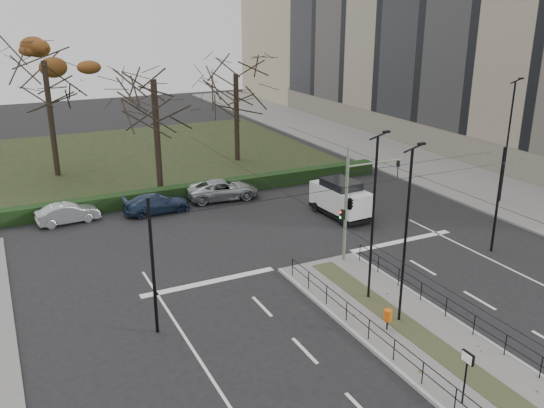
{
  "coord_description": "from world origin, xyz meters",
  "views": [
    {
      "loc": [
        -14.68,
        -19.23,
        13.05
      ],
      "look_at": [
        -1.94,
        6.56,
        3.16
      ],
      "focal_mm": 38.0,
      "sensor_mm": 36.0,
      "label": 1
    }
  ],
  "objects_px": {
    "info_panel": "(467,364)",
    "streetlamp_sidewalk": "(508,141)",
    "bare_tree_center": "(236,80)",
    "parked_car_second": "(68,213)",
    "parked_car_fourth": "(223,190)",
    "litter_bin": "(388,316)",
    "rust_tree": "(44,61)",
    "traffic_light": "(351,201)",
    "streetlamp_median_near": "(406,235)",
    "bare_tree_near": "(154,88)",
    "white_van": "(341,198)",
    "parked_car_third": "(157,203)",
    "streetlamp_median_far": "(373,217)"
  },
  "relations": [
    {
      "from": "parked_car_third",
      "to": "traffic_light",
      "type": "bearing_deg",
      "value": -150.62
    },
    {
      "from": "info_panel",
      "to": "streetlamp_sidewalk",
      "type": "bearing_deg",
      "value": 40.22
    },
    {
      "from": "litter_bin",
      "to": "bare_tree_near",
      "type": "distance_m",
      "value": 24.0
    },
    {
      "from": "streetlamp_sidewalk",
      "to": "parked_car_fourth",
      "type": "height_order",
      "value": "streetlamp_sidewalk"
    },
    {
      "from": "info_panel",
      "to": "rust_tree",
      "type": "relative_size",
      "value": 0.17
    },
    {
      "from": "streetlamp_sidewalk",
      "to": "bare_tree_center",
      "type": "bearing_deg",
      "value": 122.33
    },
    {
      "from": "litter_bin",
      "to": "bare_tree_center",
      "type": "height_order",
      "value": "bare_tree_center"
    },
    {
      "from": "litter_bin",
      "to": "traffic_light",
      "type": "bearing_deg",
      "value": 69.22
    },
    {
      "from": "traffic_light",
      "to": "info_panel",
      "type": "relative_size",
      "value": 2.79
    },
    {
      "from": "bare_tree_center",
      "to": "streetlamp_median_near",
      "type": "bearing_deg",
      "value": -99.07
    },
    {
      "from": "streetlamp_median_far",
      "to": "info_panel",
      "type": "bearing_deg",
      "value": -101.55
    },
    {
      "from": "traffic_light",
      "to": "bare_tree_near",
      "type": "relative_size",
      "value": 0.51
    },
    {
      "from": "info_panel",
      "to": "parked_car_fourth",
      "type": "height_order",
      "value": "info_panel"
    },
    {
      "from": "litter_bin",
      "to": "streetlamp_median_far",
      "type": "relative_size",
      "value": 0.12
    },
    {
      "from": "litter_bin",
      "to": "streetlamp_sidewalk",
      "type": "xyz_separation_m",
      "value": [
        17.51,
        10.29,
        3.66
      ]
    },
    {
      "from": "info_panel",
      "to": "streetlamp_sidewalk",
      "type": "xyz_separation_m",
      "value": [
        18.11,
        15.31,
        2.74
      ]
    },
    {
      "from": "info_panel",
      "to": "streetlamp_median_far",
      "type": "relative_size",
      "value": 0.25
    },
    {
      "from": "parked_car_second",
      "to": "bare_tree_near",
      "type": "distance_m",
      "value": 10.38
    },
    {
      "from": "litter_bin",
      "to": "parked_car_second",
      "type": "xyz_separation_m",
      "value": [
        -10.21,
        19.6,
        -0.16
      ]
    },
    {
      "from": "streetlamp_sidewalk",
      "to": "litter_bin",
      "type": "bearing_deg",
      "value": -149.55
    },
    {
      "from": "traffic_light",
      "to": "bare_tree_center",
      "type": "distance_m",
      "value": 22.85
    },
    {
      "from": "info_panel",
      "to": "white_van",
      "type": "xyz_separation_m",
      "value": [
        6.57,
        18.0,
        -0.44
      ]
    },
    {
      "from": "parked_car_second",
      "to": "bare_tree_center",
      "type": "distance_m",
      "value": 19.54
    },
    {
      "from": "info_panel",
      "to": "parked_car_fourth",
      "type": "xyz_separation_m",
      "value": [
        1.0,
        24.71,
        -1.01
      ]
    },
    {
      "from": "traffic_light",
      "to": "bare_tree_near",
      "type": "height_order",
      "value": "bare_tree_near"
    },
    {
      "from": "streetlamp_sidewalk",
      "to": "bare_tree_near",
      "type": "xyz_separation_m",
      "value": [
        -20.81,
        12.45,
        3.25
      ]
    },
    {
      "from": "traffic_light",
      "to": "streetlamp_median_near",
      "type": "xyz_separation_m",
      "value": [
        -1.63,
        -6.43,
        0.72
      ]
    },
    {
      "from": "streetlamp_sidewalk",
      "to": "rust_tree",
      "type": "distance_m",
      "value": 34.4
    },
    {
      "from": "info_panel",
      "to": "bare_tree_near",
      "type": "bearing_deg",
      "value": 95.56
    },
    {
      "from": "info_panel",
      "to": "streetlamp_sidewalk",
      "type": "relative_size",
      "value": 0.24
    },
    {
      "from": "streetlamp_median_far",
      "to": "parked_car_fourth",
      "type": "bearing_deg",
      "value": 91.96
    },
    {
      "from": "parked_car_fourth",
      "to": "streetlamp_median_far",
      "type": "bearing_deg",
      "value": -171.24
    },
    {
      "from": "traffic_light",
      "to": "white_van",
      "type": "distance_m",
      "value": 7.34
    },
    {
      "from": "info_panel",
      "to": "bare_tree_center",
      "type": "height_order",
      "value": "bare_tree_center"
    },
    {
      "from": "rust_tree",
      "to": "bare_tree_center",
      "type": "height_order",
      "value": "rust_tree"
    },
    {
      "from": "parked_car_third",
      "to": "parked_car_fourth",
      "type": "height_order",
      "value": "parked_car_fourth"
    },
    {
      "from": "streetlamp_median_far",
      "to": "streetlamp_sidewalk",
      "type": "xyz_separation_m",
      "value": [
        16.53,
        7.58,
        0.31
      ]
    },
    {
      "from": "rust_tree",
      "to": "bare_tree_near",
      "type": "xyz_separation_m",
      "value": [
        6.17,
        -8.37,
        -1.44
      ]
    },
    {
      "from": "litter_bin",
      "to": "parked_car_third",
      "type": "relative_size",
      "value": 0.21
    },
    {
      "from": "bare_tree_center",
      "to": "streetlamp_median_far",
      "type": "bearing_deg",
      "value": -99.8
    },
    {
      "from": "streetlamp_median_near",
      "to": "rust_tree",
      "type": "height_order",
      "value": "rust_tree"
    },
    {
      "from": "parked_car_fourth",
      "to": "rust_tree",
      "type": "distance_m",
      "value": 17.3
    },
    {
      "from": "parked_car_fourth",
      "to": "bare_tree_center",
      "type": "height_order",
      "value": "bare_tree_center"
    },
    {
      "from": "parked_car_second",
      "to": "streetlamp_median_near",
      "type": "bearing_deg",
      "value": -154.57
    },
    {
      "from": "rust_tree",
      "to": "traffic_light",
      "type": "bearing_deg",
      "value": -63.6
    },
    {
      "from": "litter_bin",
      "to": "bare_tree_near",
      "type": "bearing_deg",
      "value": 98.25
    },
    {
      "from": "litter_bin",
      "to": "rust_tree",
      "type": "xyz_separation_m",
      "value": [
        -9.47,
        31.12,
        8.36
      ]
    },
    {
      "from": "streetlamp_median_near",
      "to": "white_van",
      "type": "distance_m",
      "value": 13.84
    },
    {
      "from": "bare_tree_center",
      "to": "parked_car_second",
      "type": "bearing_deg",
      "value": -148.7
    },
    {
      "from": "streetlamp_median_near",
      "to": "rust_tree",
      "type": "distance_m",
      "value": 32.82
    }
  ]
}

